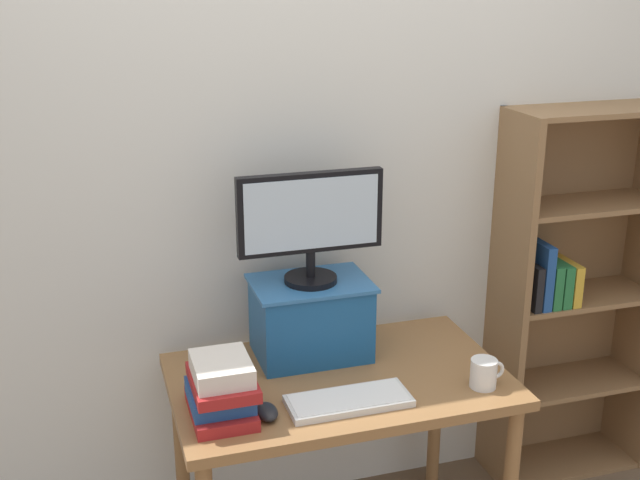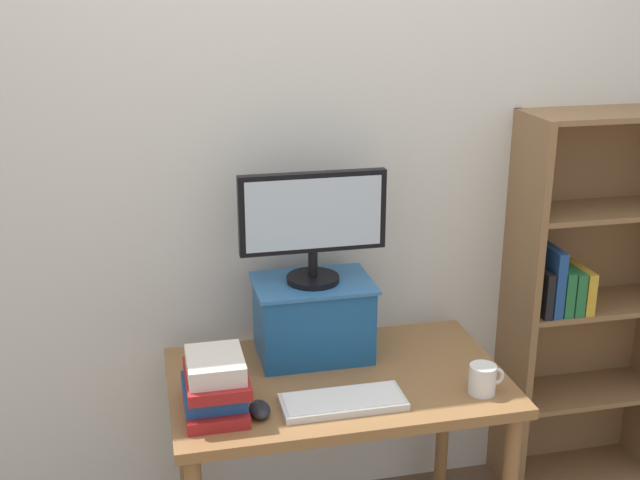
# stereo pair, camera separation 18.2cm
# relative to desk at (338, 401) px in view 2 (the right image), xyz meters

# --- Properties ---
(back_wall) EXTENTS (7.00, 0.08, 2.60)m
(back_wall) POSITION_rel_desk_xyz_m (0.00, 0.44, 0.67)
(back_wall) COLOR silver
(back_wall) RESTS_ON ground_plane
(desk) EXTENTS (1.10, 0.68, 0.72)m
(desk) POSITION_rel_desk_xyz_m (0.00, 0.00, 0.00)
(desk) COLOR olive
(desk) RESTS_ON ground_plane
(bookshelf_unit) EXTENTS (0.65, 0.28, 1.52)m
(bookshelf_unit) POSITION_rel_desk_xyz_m (1.06, 0.28, 0.14)
(bookshelf_unit) COLOR olive
(bookshelf_unit) RESTS_ON ground_plane
(riser_box) EXTENTS (0.40, 0.28, 0.27)m
(riser_box) POSITION_rel_desk_xyz_m (-0.04, 0.18, 0.23)
(riser_box) COLOR #195189
(riser_box) RESTS_ON desk
(computer_monitor) EXTENTS (0.49, 0.18, 0.38)m
(computer_monitor) POSITION_rel_desk_xyz_m (-0.04, 0.18, 0.58)
(computer_monitor) COLOR black
(computer_monitor) RESTS_ON riser_box
(keyboard) EXTENTS (0.38, 0.16, 0.02)m
(keyboard) POSITION_rel_desk_xyz_m (-0.03, -0.18, 0.10)
(keyboard) COLOR silver
(keyboard) RESTS_ON desk
(computer_mouse) EXTENTS (0.06, 0.10, 0.04)m
(computer_mouse) POSITION_rel_desk_xyz_m (-0.29, -0.18, 0.11)
(computer_mouse) COLOR black
(computer_mouse) RESTS_ON desk
(book_stack) EXTENTS (0.19, 0.27, 0.19)m
(book_stack) POSITION_rel_desk_xyz_m (-0.41, -0.12, 0.18)
(book_stack) COLOR maroon
(book_stack) RESTS_ON desk
(coffee_mug) EXTENTS (0.12, 0.09, 0.10)m
(coffee_mug) POSITION_rel_desk_xyz_m (0.42, -0.20, 0.14)
(coffee_mug) COLOR white
(coffee_mug) RESTS_ON desk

